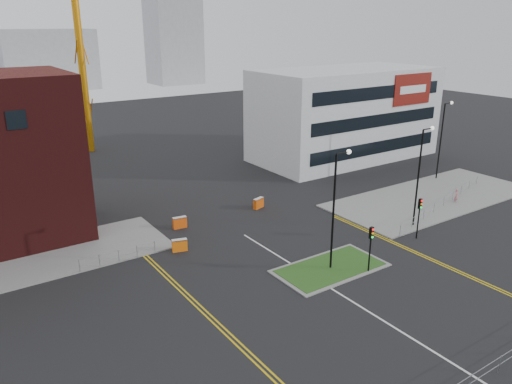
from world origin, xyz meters
The scene contains 24 objects.
ground centered at (0.00, 0.00, 0.00)m, with size 200.00×200.00×0.00m, color black.
pavement_right centered at (22.00, 14.00, 0.06)m, with size 24.00×10.00×0.12m, color slate.
island_kerb centered at (2.00, 8.00, 0.04)m, with size 8.60×4.60×0.08m, color slate.
grass_island centered at (2.00, 8.00, 0.06)m, with size 8.00×4.00×0.12m, color #1E4717.
office_block centered at (26.01, 31.97, 6.00)m, with size 25.00×12.20×12.00m.
streetlamp_island centered at (2.22, 8.00, 5.41)m, with size 1.46×0.36×9.18m.
streetlamp_right_near centered at (14.22, 10.00, 5.41)m, with size 1.46×0.36×9.18m.
streetlamp_right_far centered at (28.22, 18.00, 5.41)m, with size 1.46×0.36×9.18m.
traffic_light_island centered at (4.00, 5.98, 2.57)m, with size 0.28×0.33×3.65m.
traffic_light_right centered at (12.00, 7.98, 2.57)m, with size 0.28×0.33×3.65m.
railing_front centered at (0.00, -6.00, 0.78)m, with size 24.05×0.05×1.10m.
railing_left centered at (-11.00, 18.00, 0.74)m, with size 6.05×0.05×1.10m.
railing_right centered at (20.50, 11.50, 0.78)m, with size 19.05×5.05×1.10m.
centre_line centered at (0.00, 2.00, 0.01)m, with size 0.15×30.00×0.01m, color silver.
yellow_left_a centered at (-9.00, 10.00, 0.01)m, with size 0.12×24.00×0.01m, color gold.
yellow_left_b centered at (-8.70, 10.00, 0.01)m, with size 0.12×24.00×0.01m, color gold.
yellow_right_a centered at (9.50, 6.00, 0.01)m, with size 0.12×20.00×0.01m, color gold.
yellow_right_b centered at (9.80, 6.00, 0.01)m, with size 0.12×20.00×0.01m, color gold.
skyline_b centered at (10.00, 130.00, 8.00)m, with size 24.00×12.00×16.00m, color gray.
skyline_c centered at (45.00, 125.00, 14.00)m, with size 14.00×12.00×28.00m, color gray.
pedestrian centered at (22.58, 11.53, 0.78)m, with size 0.57×0.38×1.57m, color #BF7C83.
barrier_left centered at (-6.14, 17.25, 0.56)m, with size 1.30×0.74×1.03m.
barrier_mid centered at (-4.00, 21.63, 0.58)m, with size 1.30×0.58×1.06m.
barrier_right centered at (4.85, 21.85, 0.57)m, with size 1.31×0.77×1.05m.
Camera 1 is at (-21.85, -17.01, 17.83)m, focal length 35.00 mm.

